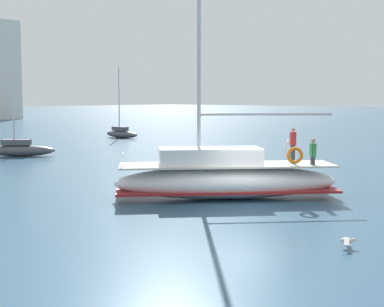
{
  "coord_description": "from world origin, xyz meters",
  "views": [
    {
      "loc": [
        -18.41,
        -13.5,
        4.38
      ],
      "look_at": [
        0.7,
        3.76,
        1.8
      ],
      "focal_mm": 53.85,
      "sensor_mm": 36.0,
      "label": 1
    }
  ],
  "objects_px": {
    "main_sailboat": "(225,178)",
    "moored_cutter_left": "(121,133)",
    "moored_sloop_far": "(19,149)",
    "seagull": "(347,240)"
  },
  "relations": [
    {
      "from": "main_sailboat",
      "to": "moored_cutter_left",
      "type": "height_order",
      "value": "main_sailboat"
    },
    {
      "from": "moored_sloop_far",
      "to": "moored_cutter_left",
      "type": "bearing_deg",
      "value": 26.53
    },
    {
      "from": "moored_sloop_far",
      "to": "seagull",
      "type": "height_order",
      "value": "moored_sloop_far"
    },
    {
      "from": "moored_cutter_left",
      "to": "seagull",
      "type": "height_order",
      "value": "moored_cutter_left"
    },
    {
      "from": "moored_cutter_left",
      "to": "seagull",
      "type": "distance_m",
      "value": 45.59
    },
    {
      "from": "moored_cutter_left",
      "to": "seagull",
      "type": "bearing_deg",
      "value": -122.79
    },
    {
      "from": "moored_sloop_far",
      "to": "seagull",
      "type": "xyz_separation_m",
      "value": [
        -7.45,
        -29.72,
        -0.33
      ]
    },
    {
      "from": "main_sailboat",
      "to": "moored_sloop_far",
      "type": "height_order",
      "value": "main_sailboat"
    },
    {
      "from": "main_sailboat",
      "to": "seagull",
      "type": "xyz_separation_m",
      "value": [
        -3.98,
        -7.74,
        -0.67
      ]
    },
    {
      "from": "main_sailboat",
      "to": "seagull",
      "type": "height_order",
      "value": "main_sailboat"
    }
  ]
}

